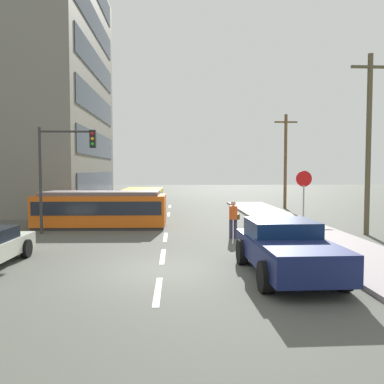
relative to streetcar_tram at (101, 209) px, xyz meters
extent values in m
plane|color=#4E4F48|center=(3.48, 0.73, -1.00)|extent=(120.00, 120.00, 0.00)
cube|color=#9D9194|center=(10.28, -3.27, -0.93)|extent=(3.20, 36.00, 0.14)
cube|color=silver|center=(3.48, -11.27, -0.99)|extent=(0.16, 2.40, 0.01)
cube|color=silver|center=(3.48, -7.27, -0.99)|extent=(0.16, 2.40, 0.01)
cube|color=silver|center=(3.48, -3.27, -0.99)|extent=(0.16, 2.40, 0.01)
cube|color=silver|center=(3.48, 6.00, -0.99)|extent=(0.16, 2.40, 0.01)
cube|color=silver|center=(3.48, 12.00, -0.99)|extent=(0.16, 2.40, 0.01)
cube|color=#2D3847|center=(-2.38, 11.47, 0.92)|extent=(0.06, 13.91, 1.92)
cube|color=#2D3847|center=(-2.38, 11.47, 4.12)|extent=(0.06, 13.91, 1.92)
cube|color=#2D3847|center=(-2.38, 11.47, 7.32)|extent=(0.06, 13.91, 1.92)
cube|color=#2D3847|center=(-2.38, 11.47, 10.52)|extent=(0.06, 13.91, 1.92)
cube|color=#2D3847|center=(-2.38, 11.47, 13.72)|extent=(0.06, 13.91, 1.92)
cube|color=#DD5B14|center=(0.00, 0.00, -0.06)|extent=(6.83, 2.62, 1.58)
cube|color=#2D2D2D|center=(0.00, 0.00, -0.92)|extent=(6.69, 2.49, 0.15)
cube|color=#605555|center=(0.00, 0.00, 0.83)|extent=(6.14, 2.23, 0.20)
cube|color=#1E232D|center=(0.00, 0.00, 0.13)|extent=(6.56, 2.66, 0.69)
cube|color=gold|center=(1.77, 5.65, 0.05)|extent=(2.56, 5.06, 1.49)
cube|color=black|center=(1.74, 3.19, 0.27)|extent=(2.25, 0.15, 0.89)
cube|color=black|center=(1.77, 5.65, 0.32)|extent=(2.59, 4.30, 0.60)
cylinder|color=black|center=(1.75, 4.04, -0.55)|extent=(2.56, 0.93, 0.90)
cylinder|color=black|center=(1.79, 7.26, -0.55)|extent=(2.56, 0.93, 0.90)
cylinder|color=#312D49|center=(6.43, -3.61, -0.57)|extent=(0.16, 0.16, 0.85)
cylinder|color=#312D49|center=(6.63, -3.61, -0.57)|extent=(0.16, 0.16, 0.85)
cylinder|color=#E6511B|center=(6.53, -3.61, 0.15)|extent=(0.36, 0.36, 0.60)
sphere|color=tan|center=(6.53, -3.61, 0.56)|extent=(0.22, 0.22, 0.22)
cube|color=#583C13|center=(6.75, -3.56, -0.05)|extent=(0.20, 0.22, 0.24)
cube|color=#141E4F|center=(7.12, -9.98, -0.32)|extent=(2.11, 5.04, 0.65)
cube|color=#0D224A|center=(7.11, -9.43, 0.28)|extent=(1.94, 1.94, 0.55)
cube|color=#141E4F|center=(7.15, -11.36, 0.06)|extent=(2.05, 2.29, 0.12)
cylinder|color=black|center=(6.09, -8.50, -0.60)|extent=(0.30, 0.81, 0.80)
cylinder|color=black|center=(8.09, -8.46, -0.60)|extent=(0.30, 0.81, 0.80)
cylinder|color=black|center=(6.15, -11.50, -0.60)|extent=(0.30, 0.81, 0.80)
cylinder|color=black|center=(8.15, -11.46, -0.60)|extent=(0.30, 0.81, 0.80)
cylinder|color=black|center=(-1.27, -7.24, -0.68)|extent=(0.23, 0.64, 0.64)
cube|color=beige|center=(-1.65, 4.00, -0.48)|extent=(1.92, 4.15, 0.55)
cube|color=black|center=(-1.65, 3.85, -0.01)|extent=(1.72, 2.30, 0.40)
cylinder|color=black|center=(-2.59, 5.20, -0.68)|extent=(0.24, 0.65, 0.64)
cylinder|color=black|center=(-0.79, 5.25, -0.68)|extent=(0.24, 0.65, 0.64)
cylinder|color=black|center=(-2.52, 2.75, -0.68)|extent=(0.24, 0.65, 0.64)
cylinder|color=black|center=(-0.72, 2.80, -0.68)|extent=(0.24, 0.65, 0.64)
cube|color=#214493|center=(-1.35, 9.60, -0.48)|extent=(1.86, 4.34, 0.55)
cube|color=black|center=(-1.35, 9.45, -0.01)|extent=(1.68, 2.40, 0.40)
cylinder|color=black|center=(-2.26, 10.87, -0.68)|extent=(0.23, 0.64, 0.64)
cylinder|color=black|center=(-0.50, 10.91, -0.68)|extent=(0.23, 0.64, 0.64)
cylinder|color=black|center=(-2.20, 8.29, -0.68)|extent=(0.23, 0.64, 0.64)
cylinder|color=black|center=(-0.44, 8.33, -0.68)|extent=(0.23, 0.64, 0.64)
cube|color=silver|center=(-1.55, 15.28, -0.48)|extent=(1.87, 4.61, 0.55)
cube|color=black|center=(-1.55, 15.13, -0.01)|extent=(1.71, 2.54, 0.40)
cylinder|color=black|center=(-2.46, 16.66, -0.68)|extent=(0.22, 0.64, 0.64)
cylinder|color=black|center=(-0.62, 16.65, -0.68)|extent=(0.22, 0.64, 0.64)
cylinder|color=black|center=(-2.48, 13.91, -0.68)|extent=(0.22, 0.64, 0.64)
cylinder|color=black|center=(-0.64, 13.89, -0.68)|extent=(0.22, 0.64, 0.64)
cylinder|color=gray|center=(10.06, -2.56, 0.24)|extent=(0.07, 0.07, 2.20)
cylinder|color=red|center=(10.06, -2.56, 1.64)|extent=(0.76, 0.04, 0.76)
cylinder|color=#333333|center=(-2.47, -2.05, 1.54)|extent=(0.14, 0.14, 5.08)
cylinder|color=#333333|center=(-1.22, -2.05, 3.89)|extent=(2.50, 0.10, 0.10)
cube|color=black|center=(0.03, -2.05, 3.54)|extent=(0.28, 0.24, 0.84)
sphere|color=red|center=(0.03, -2.18, 3.79)|extent=(0.16, 0.16, 0.16)
sphere|color=gold|center=(0.03, -2.18, 3.54)|extent=(0.16, 0.16, 0.16)
sphere|color=green|center=(0.03, -2.18, 3.29)|extent=(0.16, 0.16, 0.16)
cylinder|color=brown|center=(12.94, -3.00, 3.21)|extent=(0.24, 0.24, 8.41)
cube|color=brown|center=(12.94, -3.00, 6.81)|extent=(1.80, 0.12, 0.12)
cylinder|color=brown|center=(12.69, 9.90, 2.73)|extent=(0.24, 0.24, 7.45)
cube|color=brown|center=(12.69, 9.90, 5.85)|extent=(1.80, 0.12, 0.12)
camera|label=1|loc=(3.92, -21.04, 2.04)|focal=36.82mm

